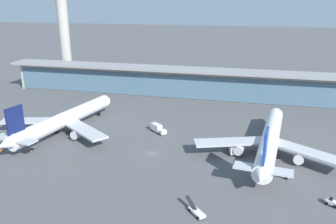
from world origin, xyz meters
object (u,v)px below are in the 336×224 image
(service_truck_under_wing_white, at_px, (196,211))
(safety_cone_bravo, at_px, (4,149))
(service_truck_mid_apron_white, at_px, (280,174))
(service_truck_near_nose_white, at_px, (332,202))
(safety_cone_alpha, at_px, (1,150))
(service_truck_by_tail_olive, at_px, (233,148))
(service_truck_on_taxiway_white, at_px, (158,128))
(airliner_centre_stand, at_px, (270,140))
(safety_cone_charlie, at_px, (76,165))
(control_tower, at_px, (63,22))
(safety_cone_delta, at_px, (31,151))
(airliner_left_stand, at_px, (64,120))

(service_truck_under_wing_white, bearing_deg, safety_cone_bravo, 163.46)
(service_truck_mid_apron_white, bearing_deg, safety_cone_bravo, -177.79)
(service_truck_near_nose_white, relative_size, safety_cone_alpha, 4.76)
(service_truck_by_tail_olive, distance_m, service_truck_on_taxiway_white, 30.33)
(airliner_centre_stand, xyz_separation_m, safety_cone_charlie, (-55.37, -21.89, -4.73))
(service_truck_under_wing_white, distance_m, safety_cone_bravo, 70.18)
(service_truck_under_wing_white, distance_m, control_tower, 163.32)
(service_truck_on_taxiway_white, xyz_separation_m, safety_cone_bravo, (-44.81, -27.05, -1.37))
(service_truck_mid_apron_white, height_order, service_truck_by_tail_olive, service_truck_by_tail_olive)
(service_truck_by_tail_olive, relative_size, safety_cone_alpha, 10.91)
(service_truck_near_nose_white, bearing_deg, airliner_centre_stand, 118.45)
(service_truck_by_tail_olive, distance_m, safety_cone_charlie, 48.83)
(safety_cone_alpha, bearing_deg, control_tower, 108.63)
(airliner_centre_stand, relative_size, service_truck_mid_apron_white, 8.83)
(airliner_centre_stand, bearing_deg, service_truck_by_tail_olive, -173.84)
(service_truck_by_tail_olive, distance_m, safety_cone_bravo, 74.66)
(service_truck_mid_apron_white, relative_size, safety_cone_delta, 9.75)
(control_tower, height_order, safety_cone_charlie, control_tower)
(service_truck_by_tail_olive, xyz_separation_m, safety_cone_bravo, (-72.97, -15.77, -1.37))
(safety_cone_delta, bearing_deg, service_truck_near_nose_white, -5.80)
(service_truck_by_tail_olive, height_order, service_truck_on_taxiway_white, same)
(service_truck_mid_apron_white, bearing_deg, service_truck_by_tail_olive, 138.36)
(service_truck_under_wing_white, height_order, service_truck_on_taxiway_white, service_truck_on_taxiway_white)
(airliner_left_stand, distance_m, airliner_centre_stand, 72.62)
(safety_cone_alpha, height_order, safety_cone_bravo, same)
(service_truck_near_nose_white, xyz_separation_m, safety_cone_bravo, (-97.96, 8.56, -0.56))
(safety_cone_alpha, bearing_deg, airliner_centre_stand, 12.39)
(airliner_centre_stand, relative_size, service_truck_near_nose_white, 18.10)
(control_tower, distance_m, safety_cone_delta, 116.86)
(service_truck_mid_apron_white, bearing_deg, safety_cone_delta, -177.80)
(safety_cone_charlie, relative_size, safety_cone_delta, 1.00)
(service_truck_by_tail_olive, height_order, control_tower, control_tower)
(airliner_left_stand, relative_size, control_tower, 0.96)
(safety_cone_alpha, bearing_deg, service_truck_under_wing_white, -15.37)
(safety_cone_delta, bearing_deg, safety_cone_alpha, -169.16)
(service_truck_near_nose_white, xyz_separation_m, service_truck_mid_apron_white, (-11.03, 11.91, -0.07))
(airliner_left_stand, height_order, safety_cone_alpha, airliner_left_stand)
(airliner_left_stand, bearing_deg, service_truck_under_wing_white, -34.69)
(airliner_centre_stand, relative_size, service_truck_by_tail_olive, 7.89)
(airliner_left_stand, distance_m, control_tower, 100.56)
(safety_cone_alpha, relative_size, safety_cone_delta, 1.00)
(service_truck_under_wing_white, relative_size, safety_cone_bravo, 8.38)
(airliner_centre_stand, height_order, service_truck_under_wing_white, airliner_centre_stand)
(safety_cone_bravo, relative_size, safety_cone_delta, 1.00)
(airliner_left_stand, xyz_separation_m, service_truck_mid_apron_white, (75.41, -15.25, -4.24))
(control_tower, bearing_deg, safety_cone_bravo, -71.14)
(safety_cone_alpha, bearing_deg, service_truck_on_taxiway_white, 32.51)
(service_truck_under_wing_white, xyz_separation_m, safety_cone_delta, (-57.41, 20.37, -0.49))
(control_tower, bearing_deg, service_truck_mid_apron_white, -39.17)
(service_truck_under_wing_white, xyz_separation_m, service_truck_by_tail_olive, (5.70, 35.75, 0.88))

